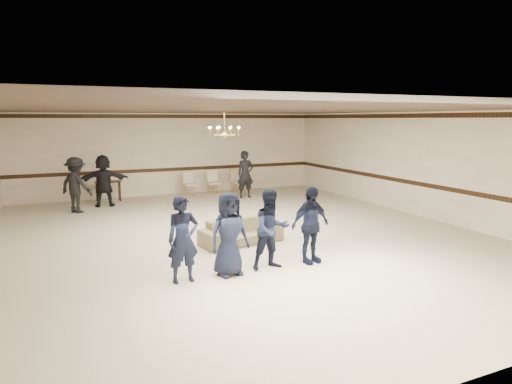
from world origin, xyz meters
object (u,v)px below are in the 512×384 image
(boy_a, at_px, (183,239))
(adult_right, at_px, (246,174))
(boy_c, at_px, (271,229))
(adult_left, at_px, (76,185))
(banquet_chair_mid, at_px, (214,183))
(banquet_chair_right, at_px, (237,181))
(banquet_chair_left, at_px, (190,184))
(console_table, at_px, (108,191))
(boy_b, at_px, (229,234))
(chandelier, at_px, (224,123))
(boy_d, at_px, (310,225))
(adult_mid, at_px, (104,181))
(settee, at_px, (241,231))

(boy_a, relative_size, adult_right, 0.90)
(boy_c, height_order, adult_left, adult_left)
(banquet_chair_mid, bearing_deg, banquet_chair_right, 5.69)
(banquet_chair_left, relative_size, console_table, 1.06)
(adult_right, bearing_deg, boy_c, -106.46)
(boy_c, relative_size, adult_left, 0.90)
(boy_b, xyz_separation_m, banquet_chair_right, (3.69, 8.82, -0.34))
(chandelier, height_order, banquet_chair_mid, chandelier)
(chandelier, distance_m, boy_d, 4.18)
(boy_c, height_order, banquet_chair_right, boy_c)
(adult_left, bearing_deg, banquet_chair_mid, -119.20)
(banquet_chair_mid, relative_size, banquet_chair_right, 1.00)
(boy_b, distance_m, adult_right, 8.46)
(adult_mid, bearing_deg, banquet_chair_left, -160.65)
(chandelier, distance_m, adult_mid, 5.63)
(boy_c, distance_m, adult_mid, 8.44)
(adult_left, bearing_deg, boy_b, 153.28)
(banquet_chair_right, bearing_deg, banquet_chair_left, -174.77)
(adult_mid, bearing_deg, chandelier, 128.03)
(boy_a, distance_m, boy_b, 0.90)
(boy_b, distance_m, adult_mid, 8.22)
(banquet_chair_left, relative_size, banquet_chair_mid, 1.00)
(boy_b, height_order, banquet_chair_mid, boy_b)
(boy_a, distance_m, adult_right, 8.88)
(boy_a, height_order, banquet_chair_right, boy_a)
(adult_left, xyz_separation_m, adult_mid, (0.90, 0.70, 0.00))
(adult_left, bearing_deg, chandelier, 179.18)
(boy_d, xyz_separation_m, adult_mid, (-3.34, 8.08, 0.09))
(chandelier, distance_m, adult_left, 5.64)
(chandelier, height_order, adult_right, chandelier)
(adult_mid, distance_m, banquet_chair_mid, 4.31)
(chandelier, xyz_separation_m, settee, (-0.20, -1.66, -2.58))
(settee, distance_m, adult_mid, 6.69)
(adult_right, height_order, banquet_chair_left, adult_right)
(adult_right, bearing_deg, banquet_chair_right, 86.63)
(chandelier, height_order, banquet_chair_right, chandelier)
(boy_c, relative_size, banquet_chair_mid, 1.73)
(chandelier, xyz_separation_m, boy_a, (-2.14, -3.59, -2.07))
(adult_mid, height_order, console_table, adult_mid)
(boy_b, xyz_separation_m, adult_right, (3.56, 7.68, 0.09))
(chandelier, relative_size, adult_mid, 0.53)
(boy_b, height_order, adult_right, adult_right)
(boy_a, bearing_deg, boy_c, -2.90)
(boy_b, relative_size, adult_mid, 0.90)
(settee, bearing_deg, chandelier, 73.90)
(console_table, bearing_deg, banquet_chair_right, -7.40)
(adult_mid, xyz_separation_m, banquet_chair_mid, (4.22, 0.75, -0.43))
(chandelier, bearing_deg, boy_d, -81.16)
(chandelier, height_order, boy_d, chandelier)
(chandelier, relative_size, adult_left, 0.53)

